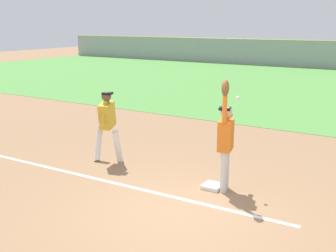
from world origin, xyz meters
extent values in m
plane|color=#936D4C|center=(0.00, 0.00, 0.00)|extent=(77.88, 77.88, 0.00)
cube|color=white|center=(-3.97, 0.41, 0.00)|extent=(12.00, 0.36, 0.01)
cube|color=white|center=(0.03, 1.31, 0.04)|extent=(0.39, 0.39, 0.08)
cylinder|color=silver|center=(0.25, 1.44, 0.42)|extent=(0.18, 0.18, 0.85)
cylinder|color=silver|center=(0.30, 1.25, 0.42)|extent=(0.18, 0.18, 0.85)
cube|color=orange|center=(0.27, 1.35, 1.15)|extent=(0.36, 0.49, 0.60)
sphere|color=#DBAD84|center=(0.27, 1.35, 1.60)|extent=(0.28, 0.28, 0.23)
cube|color=black|center=(0.24, 1.34, 1.68)|extent=(0.26, 0.25, 0.05)
cylinder|color=orange|center=(0.33, 1.13, 1.76)|extent=(0.11, 0.11, 0.62)
cylinder|color=orange|center=(0.22, 1.56, 1.45)|extent=(0.24, 0.62, 0.09)
ellipsoid|color=brown|center=(0.33, 1.13, 2.12)|extent=(0.21, 0.31, 0.32)
cylinder|color=white|center=(-2.60, 1.53, 0.42)|extent=(0.27, 0.46, 0.85)
cylinder|color=white|center=(-3.18, 1.51, 0.42)|extent=(0.27, 0.46, 0.85)
cube|color=gold|center=(-2.89, 1.52, 1.15)|extent=(0.41, 0.58, 0.66)
sphere|color=brown|center=(-2.89, 1.52, 1.60)|extent=(0.29, 0.29, 0.23)
cube|color=black|center=(-2.86, 1.53, 1.68)|extent=(0.27, 0.26, 0.05)
cylinder|color=gold|center=(-2.96, 1.73, 1.23)|extent=(0.21, 0.41, 0.58)
cylinder|color=gold|center=(-2.83, 1.31, 1.23)|extent=(0.21, 0.41, 0.58)
sphere|color=white|center=(0.36, 1.67, 1.85)|extent=(0.07, 0.07, 0.07)
cylinder|color=gray|center=(-27.50, 26.35, 0.98)|extent=(0.08, 0.08, 1.96)
cylinder|color=gray|center=(-13.75, 26.35, 0.98)|extent=(0.08, 0.08, 1.96)
cube|color=#B7B7BC|center=(-9.61, 29.01, 0.57)|extent=(4.53, 2.22, 0.55)
cube|color=#2D333D|center=(-9.61, 29.01, 1.05)|extent=(2.32, 1.91, 0.40)
cylinder|color=black|center=(-8.24, 30.06, 0.30)|extent=(0.61, 0.26, 0.60)
cylinder|color=black|center=(-8.10, 28.17, 0.30)|extent=(0.61, 0.26, 0.60)
cylinder|color=black|center=(-11.13, 29.85, 0.30)|extent=(0.61, 0.26, 0.60)
cylinder|color=black|center=(-10.99, 27.95, 0.30)|extent=(0.61, 0.26, 0.60)
cube|color=black|center=(-3.65, 28.47, 0.57)|extent=(4.58, 2.36, 0.55)
cube|color=#2D333D|center=(-3.65, 28.47, 1.05)|extent=(2.37, 1.97, 0.40)
cylinder|color=black|center=(-4.99, 29.57, 0.30)|extent=(0.62, 0.28, 0.60)
cylinder|color=black|center=(-5.20, 27.68, 0.30)|extent=(0.62, 0.28, 0.60)
camera|label=1|loc=(3.61, -6.11, 3.31)|focal=45.64mm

